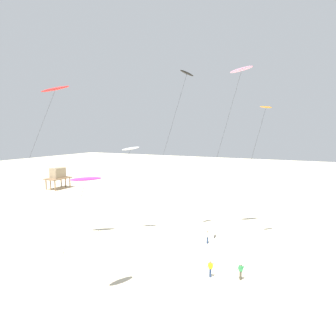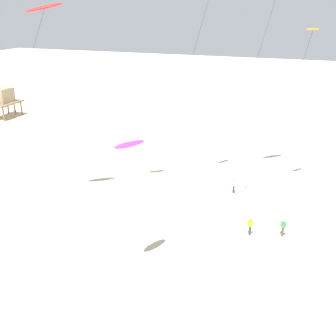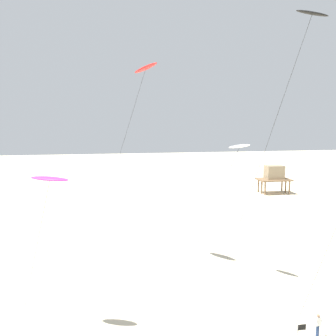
{
  "view_description": "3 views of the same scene",
  "coord_description": "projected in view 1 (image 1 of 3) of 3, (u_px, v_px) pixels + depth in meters",
  "views": [
    {
      "loc": [
        -28.34,
        -9.09,
        14.33
      ],
      "look_at": [
        0.21,
        5.39,
        10.37
      ],
      "focal_mm": 31.79,
      "sensor_mm": 36.0,
      "label": 1
    },
    {
      "loc": [
        -35.08,
        -4.63,
        19.55
      ],
      "look_at": [
        -1.46,
        7.69,
        5.37
      ],
      "focal_mm": 44.71,
      "sensor_mm": 36.0,
      "label": 2
    },
    {
      "loc": [
        -7.24,
        -19.12,
        14.8
      ],
      "look_at": [
        -2.52,
        8.24,
        10.98
      ],
      "focal_mm": 41.54,
      "sensor_mm": 36.0,
      "label": 3
    }
  ],
  "objects": [
    {
      "name": "marker_flag",
      "position": [
        214.0,
        240.0,
        35.32
      ],
      "size": [
        0.57,
        0.05,
        2.1
      ],
      "color": "gray",
      "rests_on": "ground"
    },
    {
      "name": "kite_magenta",
      "position": [
        86.0,
        180.0,
        23.39
      ],
      "size": [
        4.03,
        3.29,
        10.8
      ],
      "color": "#D8339E",
      "rests_on": "ground"
    },
    {
      "name": "kite_white",
      "position": [
        130.0,
        149.0,
        39.53
      ],
      "size": [
        4.66,
        4.59,
        12.4
      ],
      "color": "white",
      "rests_on": "ground"
    },
    {
      "name": "kite_flyer_middle",
      "position": [
        207.0,
        237.0,
        38.1
      ],
      "size": [
        0.57,
        0.54,
        1.67
      ],
      "color": "navy",
      "rests_on": "ground"
    },
    {
      "name": "kite_orange",
      "position": [
        265.0,
        112.0,
        35.48
      ],
      "size": [
        4.65,
        4.21,
        17.32
      ],
      "color": "orange",
      "rests_on": "ground"
    },
    {
      "name": "kite_black",
      "position": [
        186.0,
        78.0,
        37.24
      ],
      "size": [
        6.07,
        5.33,
        21.95
      ],
      "color": "black",
      "rests_on": "ground"
    },
    {
      "name": "kite_pink",
      "position": [
        241.0,
        71.0,
        38.08
      ],
      "size": [
        6.2,
        6.05,
        22.9
      ],
      "color": "pink",
      "rests_on": "ground"
    },
    {
      "name": "kite_red",
      "position": [
        55.0,
        90.0,
        34.22
      ],
      "size": [
        6.9,
        6.78,
        19.72
      ],
      "color": "red",
      "rests_on": "ground"
    },
    {
      "name": "kite_flyer_furthest",
      "position": [
        210.0,
        269.0,
        29.28
      ],
      "size": [
        0.56,
        0.59,
        1.67
      ],
      "color": "navy",
      "rests_on": "ground"
    },
    {
      "name": "stilt_house",
      "position": [
        58.0,
        174.0,
        74.4
      ],
      "size": [
        6.04,
        3.83,
        5.31
      ],
      "color": "#846647",
      "rests_on": "ground"
    },
    {
      "name": "ground_plane",
      "position": [
        213.0,
        270.0,
        30.92
      ],
      "size": [
        260.0,
        260.0,
        0.0
      ],
      "primitive_type": "plane",
      "color": "beige"
    },
    {
      "name": "kite_flyer_nearest",
      "position": [
        241.0,
        271.0,
        28.74
      ],
      "size": [
        0.57,
        0.59,
        1.67
      ],
      "color": "#4C4738",
      "rests_on": "ground"
    }
  ]
}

